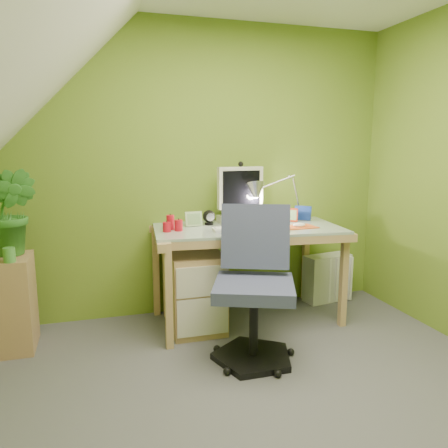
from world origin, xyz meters
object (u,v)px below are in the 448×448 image
object	(u,v)px
potted_plant	(12,212)
task_chair	(254,285)
side_ledge	(15,303)
desk	(247,274)
monitor	(240,194)
desk_lamp	(291,187)
radiator	(327,278)

from	to	relation	value
potted_plant	task_chair	world-z (taller)	potted_plant
side_ledge	task_chair	world-z (taller)	task_chair
desk	potted_plant	distance (m)	1.78
side_ledge	task_chair	xyz separation A→B (m)	(1.53, -0.64, 0.19)
desk	potted_plant	bearing A→B (deg)	-176.08
monitor	desk_lamp	bearing A→B (deg)	-3.67
radiator	side_ledge	bearing A→B (deg)	175.81
side_ledge	radiator	size ratio (longest dim) A/B	1.55
potted_plant	radiator	size ratio (longest dim) A/B	1.40
desk	monitor	size ratio (longest dim) A/B	3.05
monitor	radiator	distance (m)	1.18
desk_lamp	radiator	size ratio (longest dim) A/B	1.32
task_chair	potted_plant	bearing A→B (deg)	177.25
monitor	task_chair	world-z (taller)	monitor
monitor	side_ledge	world-z (taller)	monitor
radiator	desk_lamp	bearing A→B (deg)	177.31
radiator	desk	bearing A→B (deg)	-174.67
monitor	task_chair	distance (m)	0.98
side_ledge	radiator	world-z (taller)	side_ledge
desk_lamp	side_ledge	bearing A→B (deg)	-177.23
desk	side_ledge	bearing A→B (deg)	-174.39
desk_lamp	desk	bearing A→B (deg)	-160.59
desk	radiator	distance (m)	0.91
desk_lamp	potted_plant	size ratio (longest dim) A/B	0.94
desk_lamp	radiator	world-z (taller)	desk_lamp
task_chair	radiator	world-z (taller)	task_chair
potted_plant	side_ledge	bearing A→B (deg)	-115.66
potted_plant	desk	bearing A→B (deg)	-1.19
desk	potted_plant	world-z (taller)	potted_plant
radiator	monitor	bearing A→B (deg)	173.69
desk	task_chair	bearing A→B (deg)	-100.33
side_ledge	task_chair	bearing A→B (deg)	-22.60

